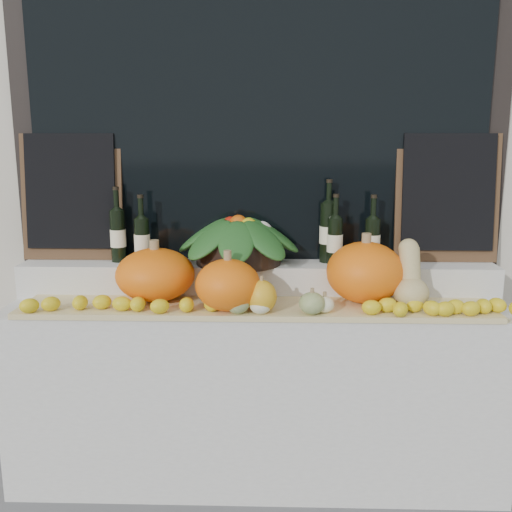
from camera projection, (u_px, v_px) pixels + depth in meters
storefront_facade at (260, 23)px, 3.09m from camera, size 7.00×0.94×4.50m
display_sill at (256, 390)px, 2.76m from camera, size 2.30×0.55×0.88m
rear_tier at (257, 278)px, 2.80m from camera, size 2.30×0.25×0.16m
straw_bedding at (256, 308)px, 2.55m from camera, size 2.10×0.32×0.02m
pumpkin_left at (155, 275)px, 2.60m from camera, size 0.43×0.43×0.24m
pumpkin_right at (365, 272)px, 2.57m from camera, size 0.42×0.42×0.28m
pumpkin_center at (228, 285)px, 2.46m from camera, size 0.36×0.36×0.22m
butternut_squash at (410, 280)px, 2.50m from camera, size 0.15×0.21×0.29m
decorative_gourds at (273, 301)px, 2.42m from camera, size 0.46×0.14×0.16m
lemon_heap at (255, 306)px, 2.43m from camera, size 2.20×0.16×0.06m
produce_bowl at (239, 239)px, 2.75m from camera, size 0.63×0.63×0.25m
wine_bottle_far_left at (118, 235)px, 2.79m from camera, size 0.08×0.08×0.37m
wine_bottle_near_left at (142, 240)px, 2.76m from camera, size 0.08×0.08×0.33m
wine_bottle_tall at (328, 232)px, 2.77m from camera, size 0.08×0.08×0.40m
wine_bottle_near_right at (335, 240)px, 2.73m from camera, size 0.08×0.08×0.34m
wine_bottle_far_right at (372, 240)px, 2.74m from camera, size 0.08×0.08×0.33m
chalkboard_left at (71, 195)px, 2.81m from camera, size 0.50×0.09×0.62m
chalkboard_right at (448, 196)px, 2.75m from camera, size 0.50×0.09×0.62m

